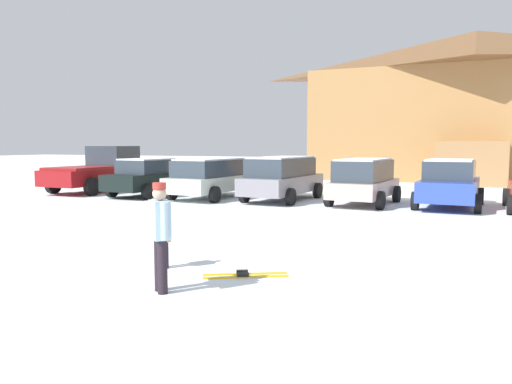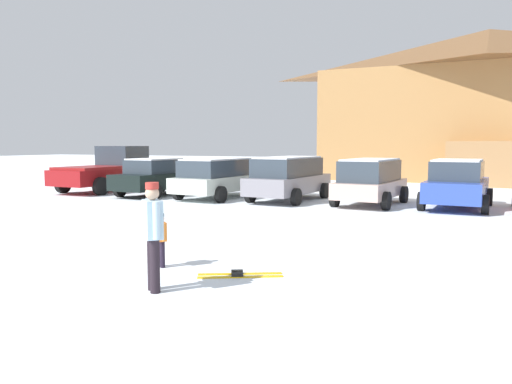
{
  "view_description": "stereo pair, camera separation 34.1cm",
  "coord_description": "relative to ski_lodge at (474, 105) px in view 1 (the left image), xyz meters",
  "views": [
    {
      "loc": [
        3.87,
        -2.66,
        2.24
      ],
      "look_at": [
        -0.47,
        7.83,
        1.15
      ],
      "focal_mm": 35.0,
      "sensor_mm": 36.0,
      "label": 1
    },
    {
      "loc": [
        4.19,
        -2.53,
        2.24
      ],
      "look_at": [
        -0.47,
        7.83,
        1.15
      ],
      "focal_mm": 35.0,
      "sensor_mm": 36.0,
      "label": 2
    }
  ],
  "objects": [
    {
      "name": "skier_adult_in_blue_parka",
      "position": [
        -4.67,
        -27.86,
        -3.71
      ],
      "size": [
        0.49,
        0.45,
        1.67
      ],
      "color": "black",
      "rests_on": "ground"
    },
    {
      "name": "pickup_truck",
      "position": [
        -16.46,
        -14.98,
        -3.66
      ],
      "size": [
        2.67,
        5.57,
        2.15
      ],
      "color": "maroon",
      "rests_on": "ground"
    },
    {
      "name": "parked_blue_hatchback",
      "position": [
        -0.91,
        -15.31,
        -3.79
      ],
      "size": [
        2.36,
        4.32,
        1.72
      ],
      "color": "#2B44A1",
      "rests_on": "ground"
    },
    {
      "name": "ski_lodge",
      "position": [
        0.0,
        0.0,
        0.0
      ],
      "size": [
        19.85,
        10.4,
        9.19
      ],
      "color": "#A57542",
      "rests_on": "ground"
    },
    {
      "name": "parked_beige_suv",
      "position": [
        -3.87,
        -15.55,
        -3.74
      ],
      "size": [
        2.36,
        4.21,
        1.7
      ],
      "color": "#BF9E92",
      "rests_on": "ground"
    },
    {
      "name": "skier_child_in_orange_jacket",
      "position": [
        -5.44,
        -26.56,
        -4.09
      ],
      "size": [
        0.3,
        0.26,
        0.99
      ],
      "color": "black",
      "rests_on": "ground"
    },
    {
      "name": "parked_grey_wagon",
      "position": [
        -7.13,
        -15.44,
        -3.71
      ],
      "size": [
        2.42,
        4.74,
        1.75
      ],
      "color": "gray",
      "rests_on": "ground"
    },
    {
      "name": "parked_black_sedan",
      "position": [
        -13.11,
        -15.9,
        -3.82
      ],
      "size": [
        2.41,
        4.49,
        1.63
      ],
      "color": "black",
      "rests_on": "ground"
    },
    {
      "name": "parked_silver_wagon",
      "position": [
        -10.14,
        -15.81,
        -3.76
      ],
      "size": [
        2.51,
        4.56,
        1.65
      ],
      "color": "beige",
      "rests_on": "ground"
    },
    {
      "name": "pair_of_skis",
      "position": [
        -3.87,
        -26.53,
        -4.63
      ],
      "size": [
        1.41,
        0.93,
        0.08
      ],
      "color": "#E7AF10",
      "rests_on": "ground"
    }
  ]
}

